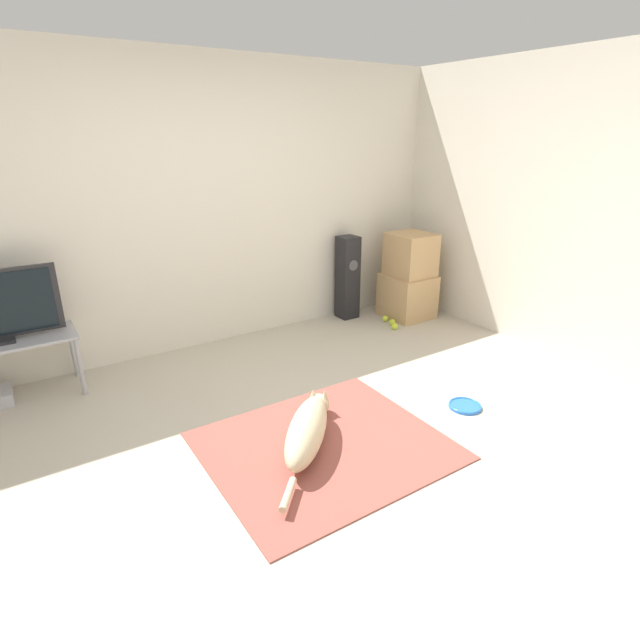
% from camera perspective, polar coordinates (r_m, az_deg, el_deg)
% --- Properties ---
extents(ground_plane, '(12.00, 12.00, 0.00)m').
position_cam_1_polar(ground_plane, '(3.30, 0.54, -14.60)').
color(ground_plane, '#BCB29E').
extents(wall_back, '(8.00, 0.06, 2.55)m').
position_cam_1_polar(wall_back, '(4.63, -14.26, 12.24)').
color(wall_back, silver).
rests_on(wall_back, ground_plane).
extents(wall_right, '(0.06, 8.00, 2.55)m').
position_cam_1_polar(wall_right, '(4.71, 28.49, 10.55)').
color(wall_right, silver).
rests_on(wall_right, ground_plane).
extents(area_rug, '(1.48, 1.29, 0.01)m').
position_cam_1_polar(area_rug, '(3.33, 0.55, -14.16)').
color(area_rug, '#934C42').
rests_on(area_rug, ground_plane).
extents(dog, '(0.82, 0.86, 0.26)m').
position_cam_1_polar(dog, '(3.25, -1.42, -12.36)').
color(dog, beige).
rests_on(dog, area_rug).
extents(frisbee, '(0.24, 0.24, 0.03)m').
position_cam_1_polar(frisbee, '(3.89, 16.23, -9.40)').
color(frisbee, blue).
rests_on(frisbee, ground_plane).
extents(cardboard_box_lower, '(0.47, 0.50, 0.46)m').
position_cam_1_polar(cardboard_box_lower, '(5.53, 9.92, 2.74)').
color(cardboard_box_lower, tan).
rests_on(cardboard_box_lower, ground_plane).
extents(cardboard_box_upper, '(0.42, 0.44, 0.45)m').
position_cam_1_polar(cardboard_box_upper, '(5.41, 10.32, 7.37)').
color(cardboard_box_upper, tan).
rests_on(cardboard_box_upper, cardboard_box_lower).
extents(floor_speaker, '(0.20, 0.20, 0.89)m').
position_cam_1_polar(floor_speaker, '(5.37, 3.16, 4.87)').
color(floor_speaker, black).
rests_on(floor_speaker, ground_plane).
extents(tennis_ball_by_boxes, '(0.07, 0.07, 0.07)m').
position_cam_1_polar(tennis_ball_by_boxes, '(5.39, 7.49, 0.17)').
color(tennis_ball_by_boxes, '#C6E033').
rests_on(tennis_ball_by_boxes, ground_plane).
extents(tennis_ball_near_speaker, '(0.07, 0.07, 0.07)m').
position_cam_1_polar(tennis_ball_near_speaker, '(5.18, 8.52, -0.74)').
color(tennis_ball_near_speaker, '#C6E033').
rests_on(tennis_ball_near_speaker, ground_plane).
extents(tennis_ball_loose_on_carpet, '(0.07, 0.07, 0.07)m').
position_cam_1_polar(tennis_ball_loose_on_carpet, '(5.30, 8.25, -0.24)').
color(tennis_ball_loose_on_carpet, '#C6E033').
rests_on(tennis_ball_loose_on_carpet, ground_plane).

